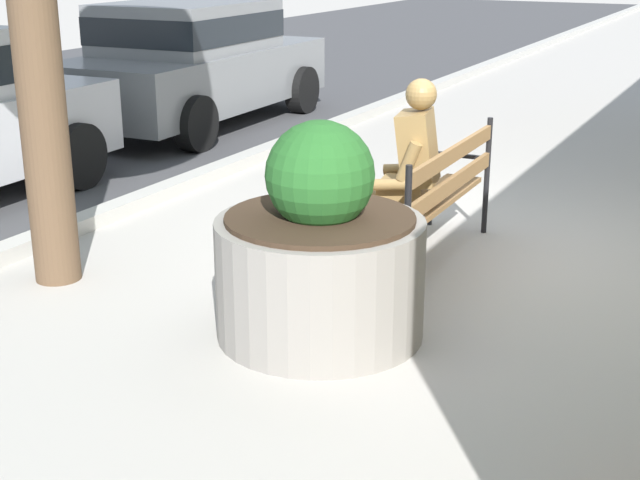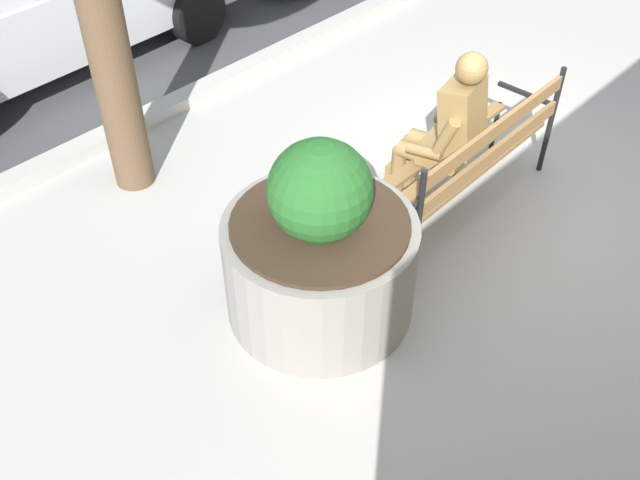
# 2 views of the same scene
# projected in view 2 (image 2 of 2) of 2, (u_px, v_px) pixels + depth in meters

# --- Properties ---
(ground_plane) EXTENTS (80.00, 80.00, 0.00)m
(ground_plane) POSITION_uv_depth(u_px,v_px,m) (491.00, 199.00, 5.78)
(ground_plane) COLOR #ADA8A0
(curb_stone) EXTENTS (60.00, 0.20, 0.12)m
(curb_stone) POSITION_uv_depth(u_px,v_px,m) (246.00, 69.00, 7.22)
(curb_stone) COLOR #B2AFA8
(curb_stone) RESTS_ON ground
(park_bench) EXTENTS (1.81, 0.56, 0.95)m
(park_bench) POSITION_uv_depth(u_px,v_px,m) (473.00, 154.00, 5.31)
(park_bench) COLOR olive
(park_bench) RESTS_ON ground
(bronze_statue_seated) EXTENTS (0.60, 0.85, 1.37)m
(bronze_statue_seated) POSITION_uv_depth(u_px,v_px,m) (442.00, 135.00, 5.27)
(bronze_statue_seated) COLOR olive
(bronze_statue_seated) RESTS_ON ground
(concrete_planter) EXTENTS (1.25, 1.25, 1.31)m
(concrete_planter) POSITION_uv_depth(u_px,v_px,m) (320.00, 253.00, 4.60)
(concrete_planter) COLOR gray
(concrete_planter) RESTS_ON ground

